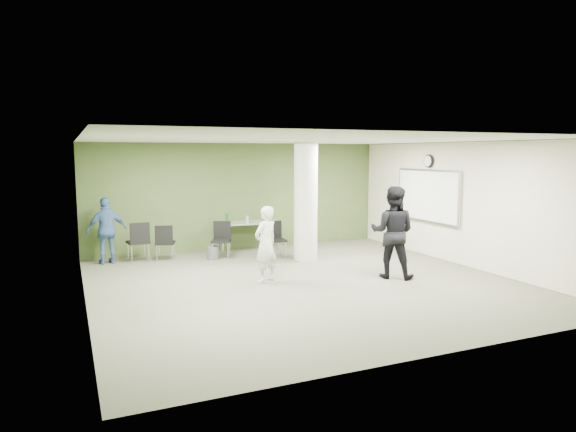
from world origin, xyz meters
name	(u,v)px	position (x,y,z in m)	size (l,w,h in m)	color
floor	(303,283)	(0.00, 0.00, 0.00)	(8.00, 8.00, 0.00)	#4F4F3E
ceiling	(304,140)	(0.00, 0.00, 2.80)	(8.00, 8.00, 0.00)	white
wall_back	(239,196)	(0.00, 4.00, 1.40)	(8.00, 0.02, 2.80)	#435829
wall_left	(82,224)	(-4.00, 0.00, 1.40)	(0.02, 8.00, 2.80)	#435829
wall_right_cream	(464,204)	(4.00, 0.00, 1.40)	(0.02, 8.00, 2.80)	beige
column	(306,201)	(1.00, 2.00, 1.40)	(0.56, 0.56, 2.80)	silver
whiteboard	(427,196)	(3.92, 1.20, 1.50)	(0.05, 2.30, 1.30)	silver
wall_clock	(428,161)	(3.92, 1.20, 2.35)	(0.06, 0.32, 0.32)	black
folding_table	(248,224)	(0.06, 3.55, 0.72)	(1.67, 0.83, 1.02)	gray
wastebasket	(213,253)	(-1.05, 2.88, 0.16)	(0.27, 0.27, 0.32)	#4C4C4C
chair_back_left	(139,239)	(-2.71, 3.26, 0.55)	(0.52, 0.52, 0.95)	black
chair_back_right	(165,240)	(-2.13, 3.16, 0.50)	(0.54, 0.54, 0.86)	black
chair_table_left	(222,237)	(-0.80, 2.98, 0.52)	(0.58, 0.58, 0.89)	black
chair_table_right	(275,236)	(0.43, 2.56, 0.51)	(0.47, 0.47, 0.88)	black
woman_white	(266,244)	(-0.65, 0.36, 0.76)	(0.55, 0.36, 1.51)	silver
man_black	(393,232)	(1.86, -0.33, 0.94)	(0.91, 0.71, 1.88)	black
man_blue	(107,231)	(-3.40, 3.40, 0.77)	(0.90, 0.38, 1.54)	#40639F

